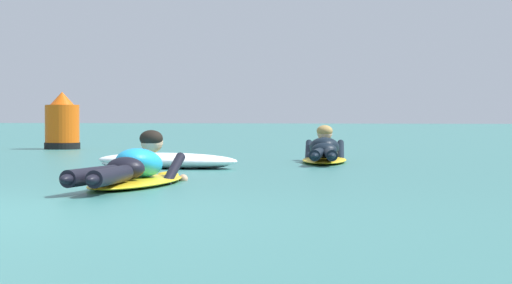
% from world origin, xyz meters
% --- Properties ---
extents(ground_plane, '(120.00, 120.00, 0.00)m').
position_xyz_m(ground_plane, '(0.00, 10.00, 0.00)').
color(ground_plane, '#387A75').
extents(surfer_near, '(0.59, 2.57, 0.53)m').
position_xyz_m(surfer_near, '(0.32, 2.86, 0.14)').
color(surfer_near, yellow).
rests_on(surfer_near, ground).
extents(surfer_far, '(0.87, 2.59, 0.54)m').
position_xyz_m(surfer_far, '(1.30, 7.83, 0.13)').
color(surfer_far, yellow).
rests_on(surfer_far, ground).
extents(whitewater_mid_right, '(1.89, 1.01, 0.18)m').
position_xyz_m(whitewater_mid_right, '(-0.32, 6.03, 0.08)').
color(whitewater_mid_right, white).
rests_on(whitewater_mid_right, ground).
extents(channel_marker_buoy, '(0.66, 0.66, 1.06)m').
position_xyz_m(channel_marker_buoy, '(-4.22, 12.34, 0.42)').
color(channel_marker_buoy, '#EA5B0F').
rests_on(channel_marker_buoy, ground).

